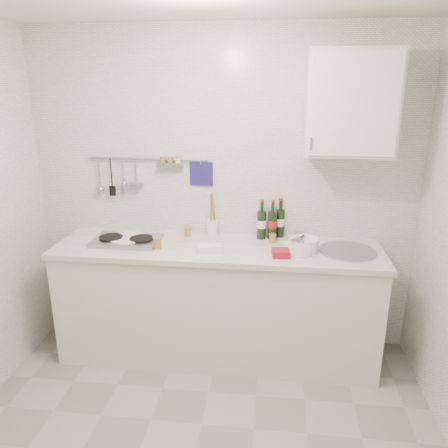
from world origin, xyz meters
The scene contains 14 objects.
back_wall centered at (0.00, 1.40, 1.25)m, with size 3.00×0.02×2.50m, color silver.
counter centered at (0.01, 1.10, 0.43)m, with size 2.44×0.64×0.96m.
wall_rail centered at (-0.60, 1.37, 1.43)m, with size 0.98×0.09×0.34m.
wall_cabinet centered at (0.90, 1.22, 1.95)m, with size 0.60×0.38×0.70m.
plate_stack_hob centered at (-0.70, 1.11, 0.94)m, with size 0.30×0.29×0.04m.
plate_stack_sink centered at (0.62, 1.08, 0.97)m, with size 0.27×0.26×0.10m.
wine_bottles centered at (0.40, 1.34, 1.07)m, with size 0.22×0.14×0.31m.
butter_dish centered at (-0.04, 0.97, 0.95)m, with size 0.18×0.09×0.05m, color white.
strawberry_punnet centered at (0.47, 0.96, 0.94)m, with size 0.12×0.12×0.05m, color #B41428.
utensil_crock centered at (-0.07, 1.34, 1.00)m, with size 0.09×0.09×0.35m.
jar_a centered at (-0.26, 1.31, 0.96)m, with size 0.06×0.06×0.07m.
jar_b centered at (0.61, 1.32, 0.96)m, with size 0.06×0.06×0.07m.
jar_c centered at (0.41, 1.23, 0.96)m, with size 0.06×0.06×0.07m.
jar_d centered at (-0.43, 1.00, 0.97)m, with size 0.06×0.06×0.10m.
Camera 1 is at (0.41, -1.92, 2.07)m, focal length 35.00 mm.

